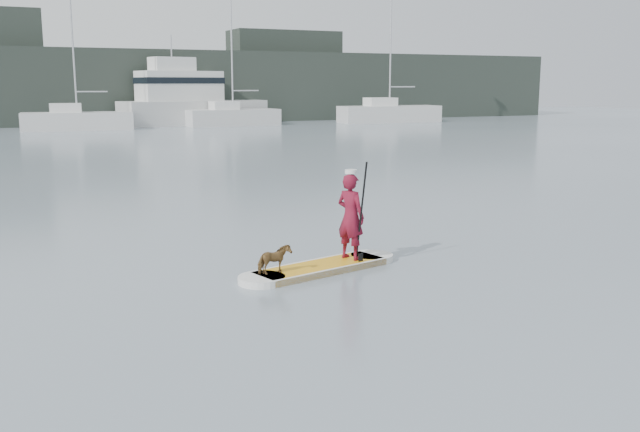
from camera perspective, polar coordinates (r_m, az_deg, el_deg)
name	(u,v)px	position (r m, az deg, el deg)	size (l,w,h in m)	color
ground	(531,295)	(11.82, 16.52, -6.06)	(140.00, 140.00, 0.00)	slate
paddleboard	(320,268)	(12.70, 0.00, -4.17)	(3.23, 1.38, 0.12)	orange
paddler	(351,217)	(12.96, 2.47, -0.04)	(0.57, 0.38, 1.58)	maroon
white_cap	(351,172)	(12.84, 2.50, 3.57)	(0.22, 0.22, 0.07)	silver
dog	(274,260)	(12.06, -3.68, -3.51)	(0.26, 0.58, 0.49)	brown
paddle	(361,225)	(12.79, 3.30, -0.70)	(0.10, 0.30, 2.00)	black
sailboat_d	(76,119)	(54.02, -18.91, 7.37)	(7.76, 3.06, 11.16)	silver
sailboat_e	(232,116)	(56.97, -7.02, 7.95)	(7.31, 2.55, 10.52)	silver
sailboat_f	(389,112)	(61.72, 5.51, 8.30)	(8.92, 3.19, 13.13)	silver
motor_yacht_a	(188,100)	(58.73, -10.55, 9.11)	(12.10, 5.52, 7.00)	silver
shore_mass	(85,87)	(61.88, -18.31, 9.78)	(90.00, 6.00, 6.00)	black
shore_building_east	(285,75)	(67.46, -2.84, 11.17)	(10.00, 4.00, 8.00)	black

